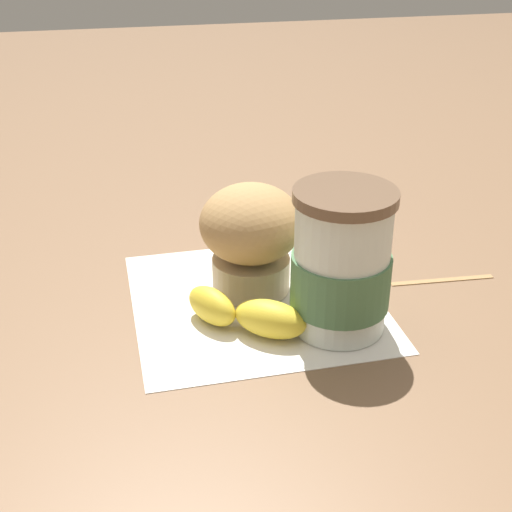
# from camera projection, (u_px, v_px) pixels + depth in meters

# --- Properties ---
(ground_plane) EXTENTS (3.00, 3.00, 0.00)m
(ground_plane) POSITION_uv_depth(u_px,v_px,m) (256.00, 301.00, 0.70)
(ground_plane) COLOR brown
(paper_napkin) EXTENTS (0.24, 0.24, 0.00)m
(paper_napkin) POSITION_uv_depth(u_px,v_px,m) (256.00, 301.00, 0.70)
(paper_napkin) COLOR white
(paper_napkin) RESTS_ON ground_plane
(coffee_cup) EXTENTS (0.09, 0.09, 0.14)m
(coffee_cup) POSITION_uv_depth(u_px,v_px,m) (341.00, 266.00, 0.63)
(coffee_cup) COLOR silver
(coffee_cup) RESTS_ON paper_napkin
(muffin) EXTENTS (0.10, 0.10, 0.11)m
(muffin) POSITION_uv_depth(u_px,v_px,m) (247.00, 235.00, 0.69)
(muffin) COLOR beige
(muffin) RESTS_ON paper_napkin
(banana) EXTENTS (0.16, 0.10, 0.03)m
(banana) POSITION_uv_depth(u_px,v_px,m) (271.00, 315.00, 0.65)
(banana) COLOR yellow
(banana) RESTS_ON paper_napkin
(wooden_stirrer) EXTENTS (0.11, 0.01, 0.00)m
(wooden_stirrer) POSITION_uv_depth(u_px,v_px,m) (443.00, 281.00, 0.74)
(wooden_stirrer) COLOR #9E7547
(wooden_stirrer) RESTS_ON ground_plane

